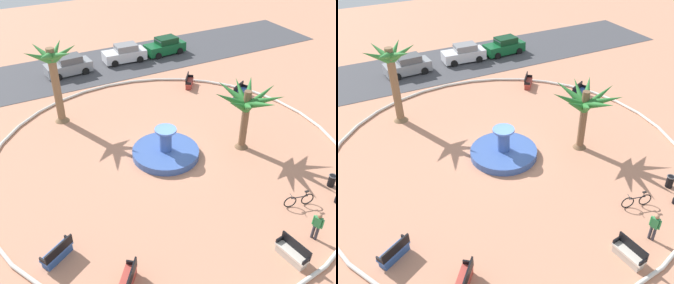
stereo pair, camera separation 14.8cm
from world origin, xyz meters
The scene contains 17 objects.
ground_plane centered at (0.00, 0.00, 0.00)m, with size 80.00×80.00×0.00m, color tan.
plaza_curb centered at (0.00, 0.00, 0.10)m, with size 22.15×22.15×0.20m, color silver.
street_asphalt centered at (0.00, 15.48, 0.01)m, with size 48.00×8.00×0.03m, color #424247.
fountain centered at (-0.21, 0.05, 0.29)m, with size 4.16×4.16×1.97m.
palm_tree_near_fountain centered at (-4.80, 7.25, 3.92)m, with size 3.61×3.45×5.69m.
palm_tree_by_curb centered at (4.56, -1.40, 3.19)m, with size 4.22×4.33×4.27m.
bench_east centered at (8.76, 4.40, 0.35)m, with size 1.66×1.16×1.00m.
bench_west centered at (1.15, -9.65, 0.35)m, with size 0.68×1.65×1.00m.
bench_north centered at (-5.98, -7.52, 0.35)m, with size 1.39×1.56×1.00m.
bench_southeast centered at (-8.21, -4.70, 0.35)m, with size 1.64×1.23×1.00m.
bench_southwest centered at (6.08, 7.83, 0.35)m, with size 1.38×1.57×1.00m.
trash_bin centered at (6.69, -6.86, 0.39)m, with size 0.46×0.46×0.73m.
bicycle_red_frame centered at (3.90, -7.20, 0.38)m, with size 1.68×0.57×0.94m.
person_cyclist_helmet centered at (2.96, -9.25, 0.89)m, with size 0.30×0.51×1.60m.
parked_car_leftmost centered at (-2.08, 14.97, 0.78)m, with size 4.10×2.11×1.67m.
parked_car_second centered at (3.42, 15.34, 0.78)m, with size 4.08×2.08×1.67m.
parked_car_third centered at (7.71, 15.29, 0.78)m, with size 4.11×2.13×1.67m.
Camera 1 is at (-9.14, -17.11, 14.21)m, focal length 40.88 mm.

